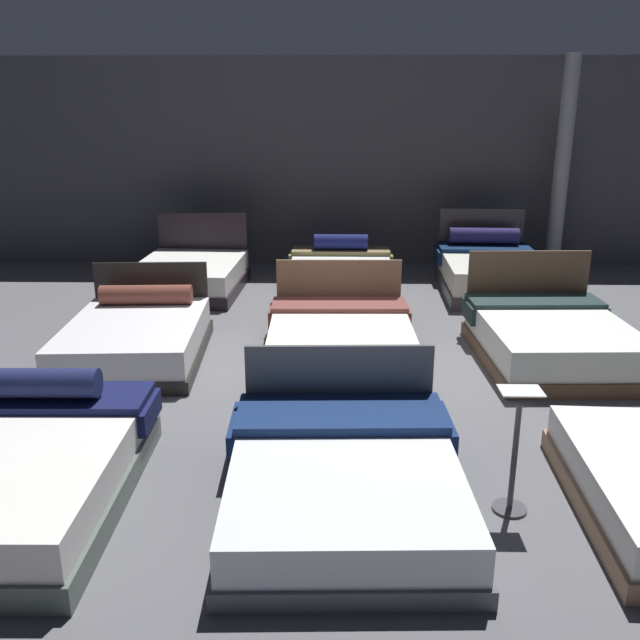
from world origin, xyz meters
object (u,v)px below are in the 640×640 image
Objects in this scene: bed_0 at (18,472)px; bed_6 at (190,276)px; price_sign at (513,466)px; bed_5 at (551,338)px; bed_3 at (136,338)px; bed_7 at (341,275)px; bed_4 at (341,340)px; bed_1 at (344,477)px; support_pillar at (562,167)px; bed_8 at (490,272)px.

bed_6 is (0.03, 5.73, -0.00)m from bed_0.
price_sign is at bearing -1.36° from bed_0.
bed_0 is 1.05× the size of bed_5.
bed_5 reaches higher than bed_3.
bed_6 reaches higher than bed_7.
bed_4 is (2.28, 0.04, -0.03)m from bed_3.
bed_3 is at bearing 88.75° from bed_0.
support_pillar is at bearing 61.12° from bed_1.
bed_5 is at bearing -107.41° from support_pillar.
price_sign reaches higher than bed_3.
bed_6 is at bearing -176.40° from bed_8.
bed_8 is at bearing 79.03° from price_sign.
bed_8 is at bearing -135.45° from support_pillar.
bed_1 is 0.94× the size of bed_4.
bed_0 is at bearing -93.43° from bed_3.
bed_3 is 0.98× the size of bed_8.
support_pillar reaches higher than bed_6.
support_pillar is (5.94, 4.32, 1.51)m from bed_3.
bed_7 is (2.29, 0.09, -0.00)m from bed_6.
support_pillar is (3.66, 4.28, 1.54)m from bed_4.
support_pillar is at bearing 70.63° from bed_5.
bed_7 is at bearing 126.18° from bed_5.
bed_0 is at bearing -125.97° from bed_8.
bed_7 is 2.26× the size of price_sign.
bed_5 is at bearing 49.36° from bed_1.
price_sign is at bearing -56.87° from bed_6.
bed_3 is at bearing -87.81° from bed_6.
bed_6 is 6.29m from support_pillar.
bed_8 is (4.57, 2.97, 0.06)m from bed_3.
bed_5 is (2.32, 2.88, 0.04)m from bed_1.
price_sign reaches higher than bed_4.
support_pillar is (1.35, 4.30, 1.50)m from bed_5.
bed_1 is 2.27× the size of price_sign.
bed_4 reaches higher than bed_0.
price_sign is (3.44, -0.03, 0.10)m from bed_0.
bed_6 reaches higher than bed_1.
bed_5 is 2.29× the size of price_sign.
support_pillar is at bearing 32.92° from bed_3.
bed_6 is 2.27× the size of price_sign.
bed_8 is at bearing 29.93° from bed_3.
bed_8 is 5.98m from price_sign.
bed_7 is at bearing -159.20° from support_pillar.
bed_6 is (-2.26, 2.82, 0.03)m from bed_4.
bed_0 is 1.03× the size of bed_3.
bed_4 is (0.00, 2.90, -0.01)m from bed_1.
bed_6 is at bearing 120.69° from price_sign.
bed_8 is at bearing 51.02° from bed_4.
bed_0 is at bearing -129.19° from bed_4.
bed_7 is 0.95× the size of bed_8.
price_sign reaches higher than bed_0.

